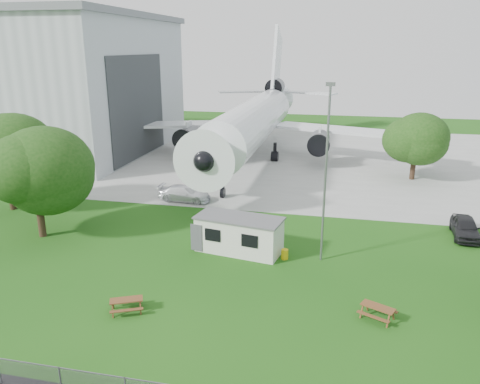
% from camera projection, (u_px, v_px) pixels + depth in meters
% --- Properties ---
extents(ground, '(160.00, 160.00, 0.00)m').
position_uv_depth(ground, '(180.00, 290.00, 28.55)').
color(ground, '#296318').
extents(concrete_apron, '(120.00, 46.00, 0.03)m').
position_uv_depth(concrete_apron, '(272.00, 155.00, 64.00)').
color(concrete_apron, '#B7B7B2').
rests_on(concrete_apron, ground).
extents(hangar, '(43.00, 31.00, 18.55)m').
position_uv_depth(hangar, '(9.00, 82.00, 67.05)').
color(hangar, '#B2B7BC').
rests_on(hangar, ground).
extents(airliner, '(46.36, 47.73, 17.69)m').
position_uv_depth(airliner, '(255.00, 119.00, 60.85)').
color(airliner, white).
rests_on(airliner, ground).
extents(site_cabin, '(6.94, 3.75, 2.62)m').
position_uv_depth(site_cabin, '(239.00, 234.00, 33.65)').
color(site_cabin, silver).
rests_on(site_cabin, ground).
extents(picnic_west, '(2.26, 2.12, 0.76)m').
position_uv_depth(picnic_west, '(127.00, 311.00, 26.28)').
color(picnic_west, brown).
rests_on(picnic_west, ground).
extents(picnic_east, '(2.27, 2.13, 0.76)m').
position_uv_depth(picnic_east, '(377.00, 319.00, 25.57)').
color(picnic_east, brown).
rests_on(picnic_east, ground).
extents(lamp_mast, '(0.16, 0.16, 12.00)m').
position_uv_depth(lamp_mast, '(325.00, 177.00, 30.89)').
color(lamp_mast, slate).
rests_on(lamp_mast, ground).
extents(tree_west_big, '(8.00, 8.00, 9.83)m').
position_uv_depth(tree_west_big, '(4.00, 147.00, 41.12)').
color(tree_west_big, '#382619').
rests_on(tree_west_big, ground).
extents(tree_west_small, '(7.55, 7.55, 8.84)m').
position_uv_depth(tree_west_small, '(35.00, 174.00, 35.26)').
color(tree_west_small, '#382619').
rests_on(tree_west_small, ground).
extents(tree_far_apron, '(6.86, 6.86, 7.85)m').
position_uv_depth(tree_far_apron, '(416.00, 141.00, 51.18)').
color(tree_far_apron, '#382619').
rests_on(tree_far_apron, ground).
extents(car_ne_hatch, '(2.16, 4.73, 1.57)m').
position_uv_depth(car_ne_hatch, '(465.00, 228.00, 36.33)').
color(car_ne_hatch, black).
rests_on(car_ne_hatch, ground).
extents(car_apron_van, '(5.14, 2.20, 1.48)m').
position_uv_depth(car_apron_van, '(184.00, 194.00, 44.90)').
color(car_apron_van, white).
rests_on(car_apron_van, ground).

